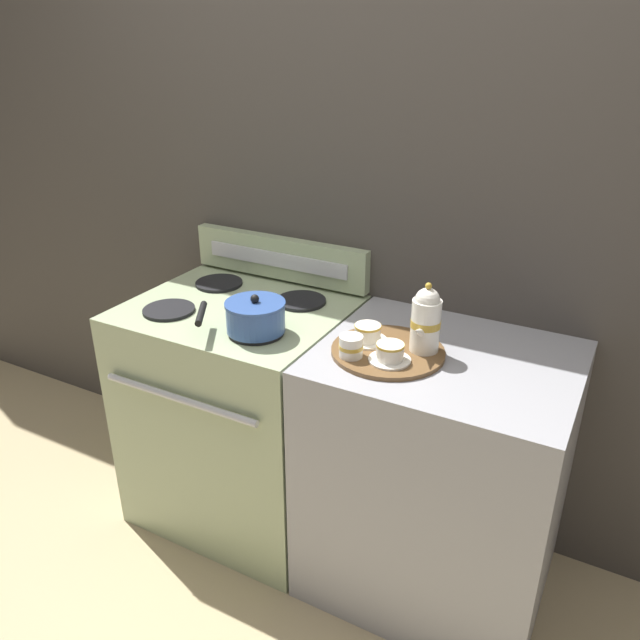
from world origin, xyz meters
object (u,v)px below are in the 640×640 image
(teacup_right, at_px, (390,352))
(saucepan, at_px, (254,316))
(teapot, at_px, (426,320))
(teacup_left, at_px, (368,333))
(creamer_jug, at_px, (351,346))
(stove, at_px, (243,412))
(serving_tray, at_px, (388,351))

(teacup_right, bearing_deg, saucepan, -178.43)
(teapot, distance_m, teacup_right, 0.15)
(teapot, bearing_deg, teacup_right, -119.65)
(teapot, bearing_deg, teacup_left, -171.20)
(teacup_left, relative_size, teacup_right, 1.00)
(saucepan, height_order, teacup_left, saucepan)
(teacup_left, bearing_deg, saucepan, -164.52)
(teapot, relative_size, creamer_jug, 2.98)
(teapot, distance_m, teacup_left, 0.19)
(stove, xyz_separation_m, serving_tray, (0.61, -0.07, 0.45))
(teapot, height_order, teacup_right, teapot)
(serving_tray, xyz_separation_m, teapot, (0.10, 0.05, 0.11))
(teacup_left, bearing_deg, teacup_right, -37.79)
(serving_tray, bearing_deg, teacup_right, -63.74)
(creamer_jug, bearing_deg, serving_tray, 49.33)
(stove, xyz_separation_m, creamer_jug, (0.53, -0.16, 0.49))
(teapot, bearing_deg, creamer_jug, -141.50)
(stove, relative_size, teacup_right, 7.17)
(stove, xyz_separation_m, teacup_right, (0.64, -0.13, 0.48))
(teacup_right, bearing_deg, teacup_left, 142.21)
(serving_tray, relative_size, teacup_left, 2.76)
(stove, height_order, teacup_right, teacup_right)
(stove, height_order, serving_tray, serving_tray)
(teacup_right, distance_m, creamer_jug, 0.12)
(saucepan, distance_m, teapot, 0.54)
(serving_tray, distance_m, teapot, 0.15)
(serving_tray, distance_m, teacup_left, 0.09)
(creamer_jug, bearing_deg, stove, 163.05)
(saucepan, height_order, creamer_jug, saucepan)
(stove, relative_size, teacup_left, 7.17)
(creamer_jug, bearing_deg, teacup_left, 88.70)
(stove, height_order, creamer_jug, creamer_jug)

